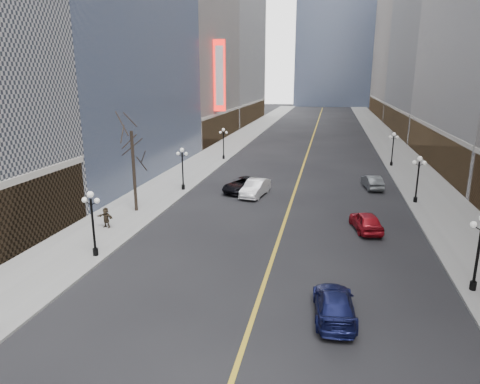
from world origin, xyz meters
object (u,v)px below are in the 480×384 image
at_px(streetlamp_west_3, 223,140).
at_px(car_sb_near, 334,304).
at_px(streetlamp_west_1, 92,217).
at_px(car_nb_far, 244,185).
at_px(car_sb_far, 372,182).
at_px(car_sb_mid, 366,221).
at_px(streetlamp_east_1, 479,245).
at_px(streetlamp_east_2, 418,174).
at_px(streetlamp_west_2, 182,164).
at_px(streetlamp_east_3, 393,145).
at_px(car_nb_mid, 255,188).

relative_size(streetlamp_west_3, car_sb_near, 0.91).
xyz_separation_m(streetlamp_west_1, car_nb_far, (6.46, 18.91, -2.14)).
bearing_deg(car_sb_near, streetlamp_west_1, -19.50).
bearing_deg(car_sb_far, car_sb_mid, 74.53).
distance_m(streetlamp_east_1, streetlamp_east_2, 18.00).
bearing_deg(car_sb_mid, car_sb_near, 67.62).
xyz_separation_m(streetlamp_west_1, streetlamp_west_2, (0.00, 18.00, 0.00)).
bearing_deg(streetlamp_east_2, streetlamp_east_3, 90.00).
bearing_deg(streetlamp_west_2, car_nb_far, 8.04).
relative_size(streetlamp_east_1, streetlamp_east_2, 1.00).
xyz_separation_m(streetlamp_east_3, car_nb_mid, (-15.65, -18.44, -2.06)).
height_order(streetlamp_west_1, car_sb_near, streetlamp_west_1).
bearing_deg(car_sb_mid, streetlamp_west_3, -67.43).
height_order(streetlamp_east_1, car_nb_mid, streetlamp_east_1).
distance_m(streetlamp_east_2, car_nb_mid, 15.79).
relative_size(car_nb_mid, car_nb_far, 0.93).
distance_m(streetlamp_west_1, car_nb_mid, 19.38).
distance_m(streetlamp_east_2, car_sb_far, 6.63).
xyz_separation_m(streetlamp_west_3, car_sb_mid, (18.34, -26.76, -2.13)).
bearing_deg(streetlamp_west_2, streetlamp_west_1, -90.00).
bearing_deg(car_nb_mid, car_nb_far, 146.78).
relative_size(streetlamp_east_2, streetlamp_west_2, 1.00).
height_order(streetlamp_west_2, car_sb_mid, streetlamp_west_2).
distance_m(car_sb_mid, car_sb_far, 13.98).
xyz_separation_m(streetlamp_west_2, car_sb_near, (15.83, -22.30, -2.18)).
bearing_deg(streetlamp_west_3, streetlamp_east_2, -37.33).
distance_m(streetlamp_east_1, streetlamp_west_2, 29.68).
bearing_deg(streetlamp_east_2, car_sb_mid, -120.97).
bearing_deg(car_sb_far, streetlamp_east_2, 116.41).
bearing_deg(streetlamp_west_1, car_sb_far, 49.15).
distance_m(streetlamp_west_2, car_sb_far, 20.76).
xyz_separation_m(streetlamp_west_1, streetlamp_west_3, (0.00, 36.00, 0.00)).
distance_m(streetlamp_west_1, car_sb_mid, 20.65).
relative_size(streetlamp_east_1, streetlamp_west_2, 1.00).
bearing_deg(streetlamp_east_3, car_sb_mid, -101.11).
bearing_deg(car_nb_mid, streetlamp_west_1, -105.27).
bearing_deg(car_nb_mid, streetlamp_east_2, 10.72).
distance_m(streetlamp_east_2, streetlamp_east_3, 18.00).
xyz_separation_m(streetlamp_west_2, car_nb_far, (6.46, 0.91, -2.14)).
height_order(streetlamp_east_1, car_sb_near, streetlamp_east_1).
xyz_separation_m(streetlamp_east_3, car_nb_far, (-17.14, -17.09, -2.14)).
distance_m(streetlamp_west_1, car_nb_far, 20.10).
relative_size(streetlamp_east_1, streetlamp_west_3, 1.00).
height_order(streetlamp_east_2, streetlamp_west_1, same).
distance_m(streetlamp_east_2, car_sb_mid, 10.43).
bearing_deg(car_nb_far, streetlamp_west_2, -148.50).
relative_size(streetlamp_east_3, car_sb_far, 1.01).
relative_size(streetlamp_east_1, streetlamp_west_1, 1.00).
height_order(car_nb_mid, car_nb_far, car_nb_mid).
bearing_deg(streetlamp_west_2, car_nb_mid, -3.20).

